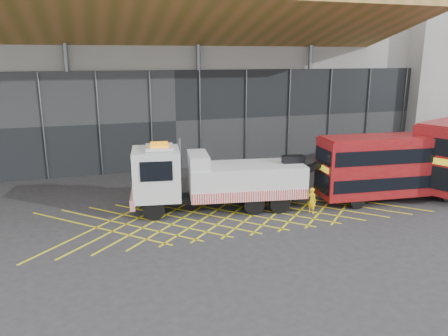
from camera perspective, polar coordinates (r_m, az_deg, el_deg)
name	(u,v)px	position (r m, az deg, el deg)	size (l,w,h in m)	color
ground_plane	(182,218)	(25.54, -5.45, -6.53)	(120.00, 120.00, 0.00)	#2A2A2D
road_markings	(235,212)	(26.33, 1.40, -5.80)	(23.16, 7.16, 0.01)	yellow
construction_building	(158,57)	(42.30, -8.56, 14.11)	(55.00, 23.97, 18.00)	gray
east_building	(441,47)	(53.91, 26.45, 13.94)	(15.00, 12.00, 20.00)	gray
recovery_truck	(213,178)	(26.21, -1.46, -1.37)	(12.32, 4.42, 4.27)	black
bus_towed	(398,164)	(30.10, 21.82, 0.43)	(10.65, 3.42, 4.26)	maroon
worker	(312,200)	(26.52, 11.42, -4.16)	(0.57, 0.38, 1.57)	yellow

